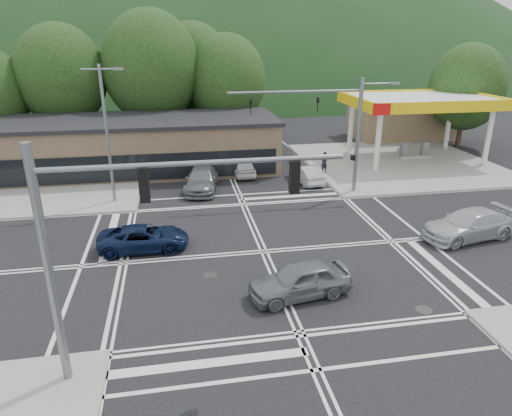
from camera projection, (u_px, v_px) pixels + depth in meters
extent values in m
plane|color=black|center=(264.00, 251.00, 23.98)|extent=(120.00, 120.00, 0.00)
cube|color=gray|center=(398.00, 163.00, 40.22)|extent=(16.00, 16.00, 0.15)
cube|color=gray|center=(36.00, 181.00, 35.26)|extent=(16.00, 16.00, 0.15)
cylinder|color=silver|center=(378.00, 142.00, 37.02)|extent=(0.44, 0.44, 5.00)
cylinder|color=silver|center=(351.00, 128.00, 42.53)|extent=(0.44, 0.44, 5.00)
cylinder|color=silver|center=(489.00, 137.00, 38.67)|extent=(0.44, 0.44, 5.00)
cylinder|color=silver|center=(449.00, 124.00, 44.18)|extent=(0.44, 0.44, 5.00)
cube|color=silver|center=(420.00, 100.00, 39.60)|extent=(12.00, 8.00, 0.60)
cube|color=yellow|center=(446.00, 107.00, 35.92)|extent=(12.20, 0.25, 0.90)
cube|color=yellow|center=(399.00, 95.00, 43.27)|extent=(12.20, 0.25, 0.90)
cube|color=yellow|center=(355.00, 102.00, 38.61)|extent=(0.25, 8.20, 0.90)
cube|color=yellow|center=(483.00, 99.00, 40.59)|extent=(0.25, 8.20, 0.90)
cube|color=red|center=(382.00, 109.00, 34.87)|extent=(1.40, 0.12, 0.90)
cube|color=gray|center=(413.00, 157.00, 41.41)|extent=(3.00, 1.00, 0.30)
cube|color=slate|center=(404.00, 150.00, 40.99)|extent=(0.60, 0.50, 1.30)
cube|color=slate|center=(424.00, 149.00, 41.32)|extent=(0.60, 0.50, 1.30)
cube|color=#846B4F|center=(400.00, 120.00, 49.58)|extent=(10.00, 6.00, 3.80)
cube|color=brown|center=(129.00, 147.00, 37.56)|extent=(24.00, 8.00, 4.00)
ellipsoid|color=#193518|center=(190.00, 82.00, 106.68)|extent=(252.00, 126.00, 140.00)
cylinder|color=#382619|center=(69.00, 128.00, 42.85)|extent=(0.50, 0.50, 4.84)
ellipsoid|color=black|center=(61.00, 76.00, 41.16)|extent=(8.00, 8.00, 9.20)
cylinder|color=#382619|center=(155.00, 123.00, 44.10)|extent=(0.50, 0.50, 5.28)
ellipsoid|color=black|center=(151.00, 67.00, 42.25)|extent=(9.00, 9.00, 10.35)
cylinder|color=#382619|center=(227.00, 125.00, 45.41)|extent=(0.50, 0.50, 4.40)
ellipsoid|color=black|center=(226.00, 80.00, 43.87)|extent=(7.60, 7.60, 8.74)
cylinder|color=#382619|center=(195.00, 117.00, 48.51)|extent=(0.50, 0.50, 4.84)
ellipsoid|color=black|center=(193.00, 71.00, 46.82)|extent=(8.40, 8.40, 9.66)
cylinder|color=#382619|center=(460.00, 127.00, 45.62)|extent=(0.50, 0.50, 3.96)
ellipsoid|color=black|center=(467.00, 87.00, 44.23)|extent=(7.20, 7.20, 8.28)
cylinder|color=slate|center=(107.00, 137.00, 29.23)|extent=(0.20, 0.20, 9.00)
cylinder|color=slate|center=(99.00, 69.00, 27.73)|extent=(2.20, 0.12, 0.12)
cube|color=slate|center=(118.00, 69.00, 27.91)|extent=(0.60, 0.25, 0.15)
cylinder|color=slate|center=(358.00, 138.00, 31.44)|extent=(0.28, 0.28, 8.00)
cylinder|color=slate|center=(296.00, 92.00, 29.55)|extent=(9.00, 0.16, 0.16)
imported|color=black|center=(318.00, 105.00, 30.12)|extent=(0.16, 0.20, 1.00)
imported|color=black|center=(251.00, 107.00, 29.38)|extent=(0.16, 0.20, 1.00)
cylinder|color=slate|center=(379.00, 84.00, 30.35)|extent=(2.40, 0.12, 0.12)
cube|color=slate|center=(395.00, 83.00, 30.53)|extent=(0.70, 0.30, 0.15)
cube|color=black|center=(353.00, 158.00, 31.90)|extent=(0.25, 0.30, 0.35)
cylinder|color=slate|center=(49.00, 274.00, 13.66)|extent=(0.28, 0.28, 8.00)
cylinder|color=slate|center=(195.00, 163.00, 13.26)|extent=(9.00, 0.16, 0.16)
cube|color=black|center=(144.00, 186.00, 13.22)|extent=(0.30, 0.25, 1.00)
cube|color=black|center=(294.00, 178.00, 13.97)|extent=(0.30, 0.25, 1.00)
imported|color=#0C1635|center=(144.00, 238.00, 24.01)|extent=(4.72, 2.21, 1.30)
imported|color=slate|center=(300.00, 280.00, 19.69)|extent=(4.75, 2.53, 1.54)
imported|color=#B2B4BA|center=(469.00, 225.00, 25.33)|extent=(5.75, 3.11, 1.58)
imported|color=#B3B5BA|center=(306.00, 174.00, 34.91)|extent=(1.95, 4.24, 1.35)
imported|color=silver|center=(243.00, 166.00, 36.75)|extent=(1.80, 4.27, 1.44)
imported|color=slate|center=(202.00, 179.00, 33.25)|extent=(3.05, 5.67, 1.56)
imported|color=black|center=(324.00, 162.00, 36.76)|extent=(0.75, 0.63, 1.74)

